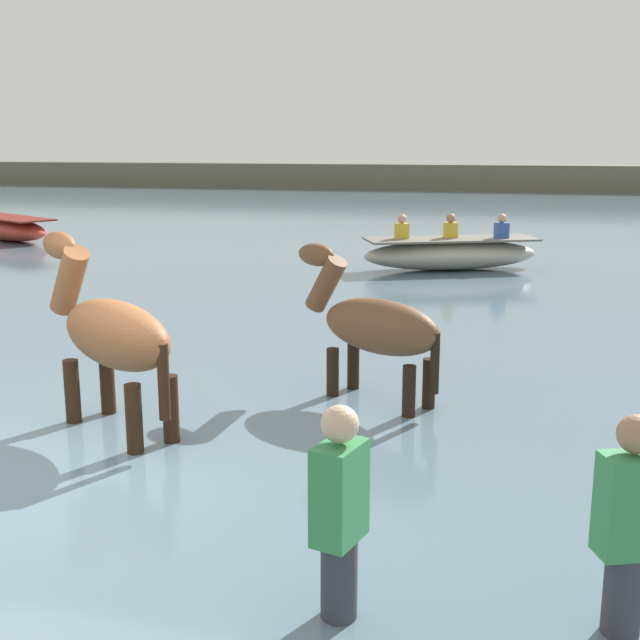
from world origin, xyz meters
The scene contains 9 objects.
ground_plane centered at (0.00, 0.00, 0.00)m, with size 120.00×120.00×0.00m, color #756B56.
water_surface centered at (0.00, 10.00, 0.21)m, with size 90.00×90.00×0.43m, color slate.
horse_lead_bay centered at (2.27, 2.43, 1.14)m, with size 1.70×1.13×1.93m.
horse_trailing_chestnut centered at (0.17, 1.07, 1.26)m, with size 1.83×1.34×2.13m.
boat_near_starboard centered at (2.35, 11.06, 0.75)m, with size 3.69×2.38×1.11m.
boat_distant_west centered at (-9.21, 13.36, 0.73)m, with size 3.43×2.51×0.61m.
person_spectator_far centered at (4.19, -1.14, 0.87)m, with size 0.37×0.30×1.63m.
person_onlooker_left centered at (2.72, -1.33, 0.87)m, with size 0.28×0.36×1.63m.
far_shoreline centered at (0.00, 38.04, 0.87)m, with size 80.00×2.40×1.75m, color #605B4C.
Camera 1 is at (3.54, -5.20, 2.96)m, focal length 45.50 mm.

